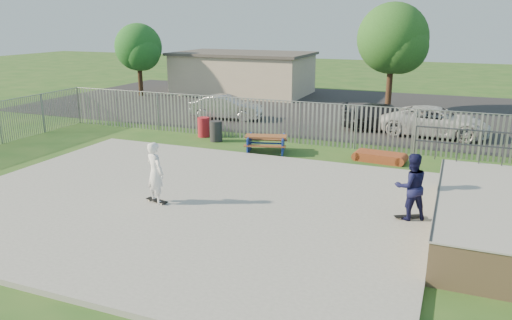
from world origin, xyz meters
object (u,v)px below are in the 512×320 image
at_px(picnic_table, 266,144).
at_px(trash_bin_red, 204,127).
at_px(trash_bin_grey, 216,131).
at_px(car_white, 436,122).
at_px(tree_left, 138,47).
at_px(funbox, 380,157).
at_px(skater_white, 155,173).
at_px(skater_navy, 411,186).
at_px(car_silver, 227,107).
at_px(car_dark, 386,118).
at_px(tree_mid, 393,39).

distance_m(picnic_table, trash_bin_red, 4.32).
distance_m(trash_bin_grey, car_white, 10.98).
bearing_deg(tree_left, trash_bin_grey, -42.83).
bearing_deg(funbox, skater_white, -119.95).
bearing_deg(skater_navy, tree_left, -69.02).
distance_m(car_silver, tree_left, 12.06).
height_order(car_dark, tree_mid, tree_mid).
bearing_deg(tree_mid, car_dark, -83.05).
height_order(car_silver, car_dark, car_silver).
xyz_separation_m(car_silver, tree_mid, (8.39, 6.33, 3.81)).
bearing_deg(tree_left, picnic_table, -39.11).
height_order(trash_bin_grey, car_dark, car_dark).
bearing_deg(car_white, picnic_table, 135.11).
bearing_deg(trash_bin_grey, tree_mid, 60.39).
distance_m(funbox, skater_white, 9.80).
relative_size(car_silver, tree_left, 0.77).
bearing_deg(skater_navy, car_white, -119.55).
xyz_separation_m(picnic_table, tree_mid, (3.53, 12.53, 4.13)).
bearing_deg(car_dark, skater_white, 149.15).
bearing_deg(skater_navy, car_dark, -108.28).
xyz_separation_m(funbox, skater_navy, (1.77, -6.30, 0.94)).
bearing_deg(tree_left, skater_white, -54.22).
bearing_deg(car_white, tree_mid, 29.25).
bearing_deg(car_dark, funbox, 174.83).
bearing_deg(car_white, tree_left, 77.15).
bearing_deg(car_white, car_dark, 83.77).
bearing_deg(tree_left, trash_bin_red, -43.71).
height_order(trash_bin_grey, skater_navy, skater_navy).
height_order(car_silver, tree_left, tree_left).
distance_m(funbox, skater_navy, 6.62).
bearing_deg(skater_navy, car_silver, -75.51).
height_order(picnic_table, car_silver, car_silver).
bearing_deg(trash_bin_red, trash_bin_grey, -31.47).
relative_size(trash_bin_grey, car_silver, 0.24).
relative_size(tree_left, skater_white, 2.78).
bearing_deg(picnic_table, tree_left, 125.11).
relative_size(car_silver, car_white, 0.80).
bearing_deg(picnic_table, skater_white, -111.91).
bearing_deg(funbox, car_dark, 101.55).
height_order(trash_bin_grey, tree_mid, tree_mid).
bearing_deg(skater_white, tree_left, -30.73).
distance_m(trash_bin_red, trash_bin_grey, 1.17).
relative_size(trash_bin_grey, tree_mid, 0.15).
bearing_deg(funbox, trash_bin_grey, -178.73).
relative_size(trash_bin_grey, tree_left, 0.18).
distance_m(picnic_table, car_dark, 7.82).
height_order(car_white, tree_left, tree_left).
bearing_deg(car_white, trash_bin_red, 115.36).
bearing_deg(trash_bin_grey, car_silver, 110.09).
xyz_separation_m(tree_left, skater_navy, (21.60, -18.00, -2.52)).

